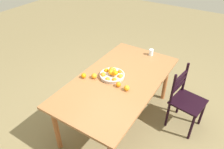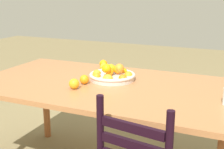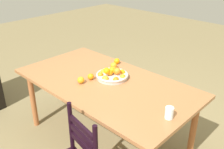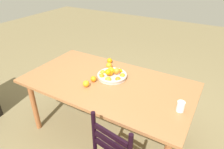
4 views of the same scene
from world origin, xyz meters
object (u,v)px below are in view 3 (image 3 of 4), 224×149
(orange_loose_2, at_px, (117,61))
(drinking_glass, at_px, (169,113))
(orange_loose_3, at_px, (114,66))
(dining_table, at_px, (105,88))
(orange_loose_0, at_px, (81,80))
(orange_loose_1, at_px, (91,77))
(fruit_bowl, at_px, (112,75))

(orange_loose_2, bearing_deg, drinking_glass, 153.81)
(orange_loose_3, height_order, drinking_glass, drinking_glass)
(orange_loose_2, relative_size, orange_loose_3, 0.92)
(dining_table, xyz_separation_m, orange_loose_0, (0.15, 0.20, 0.11))
(dining_table, distance_m, orange_loose_2, 0.48)
(orange_loose_1, xyz_separation_m, orange_loose_3, (0.02, -0.37, 0.00))
(fruit_bowl, bearing_deg, orange_loose_1, 53.21)
(fruit_bowl, distance_m, orange_loose_2, 0.38)
(fruit_bowl, bearing_deg, orange_loose_3, -50.59)
(orange_loose_1, bearing_deg, fruit_bowl, -126.79)
(orange_loose_1, height_order, orange_loose_2, orange_loose_2)
(dining_table, bearing_deg, orange_loose_0, 54.13)
(orange_loose_0, xyz_separation_m, drinking_glass, (-0.97, -0.10, 0.01))
(fruit_bowl, xyz_separation_m, drinking_glass, (-0.83, 0.20, 0.01))
(orange_loose_2, xyz_separation_m, orange_loose_3, (-0.07, 0.13, 0.00))
(orange_loose_0, xyz_separation_m, orange_loose_2, (0.08, -0.62, -0.00))
(dining_table, height_order, orange_loose_2, orange_loose_2)
(dining_table, xyz_separation_m, orange_loose_3, (0.15, -0.29, 0.11))
(dining_table, distance_m, orange_loose_1, 0.19)
(dining_table, bearing_deg, drinking_glass, 173.13)
(dining_table, xyz_separation_m, fruit_bowl, (0.00, -0.10, 0.11))
(orange_loose_1, xyz_separation_m, drinking_glass, (-0.96, 0.02, 0.02))
(orange_loose_1, bearing_deg, orange_loose_3, -87.26)
(drinking_glass, bearing_deg, orange_loose_3, -21.64)
(orange_loose_3, bearing_deg, dining_table, 118.02)
(fruit_bowl, height_order, orange_loose_3, fruit_bowl)
(orange_loose_1, distance_m, orange_loose_3, 0.37)
(orange_loose_1, distance_m, orange_loose_2, 0.50)
(orange_loose_1, bearing_deg, orange_loose_2, -80.23)
(orange_loose_2, relative_size, drinking_glass, 0.68)
(orange_loose_2, distance_m, orange_loose_3, 0.14)
(fruit_bowl, distance_m, orange_loose_3, 0.24)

